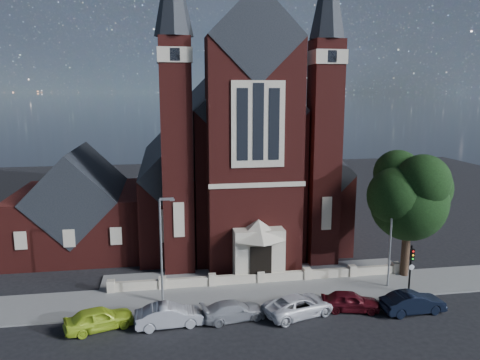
# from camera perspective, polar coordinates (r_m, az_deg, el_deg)

# --- Properties ---
(ground) EXTENTS (120.00, 120.00, 0.00)m
(ground) POSITION_cam_1_polar(r_m,az_deg,el_deg) (47.48, 0.39, -8.49)
(ground) COLOR black
(ground) RESTS_ON ground
(pavement_strip) EXTENTS (60.00, 5.00, 0.12)m
(pavement_strip) POSITION_cam_1_polar(r_m,az_deg,el_deg) (37.90, 3.15, -13.61)
(pavement_strip) COLOR slate
(pavement_strip) RESTS_ON ground
(forecourt_paving) EXTENTS (26.00, 3.00, 0.14)m
(forecourt_paving) POSITION_cam_1_polar(r_m,az_deg,el_deg) (41.50, 1.94, -11.38)
(forecourt_paving) COLOR slate
(forecourt_paving) RESTS_ON ground
(forecourt_wall) EXTENTS (24.00, 0.40, 0.90)m
(forecourt_wall) POSITION_cam_1_polar(r_m,az_deg,el_deg) (39.69, 2.51, -12.44)
(forecourt_wall) COLOR #B6AB91
(forecourt_wall) RESTS_ON ground
(church) EXTENTS (20.01, 34.90, 29.20)m
(church) POSITION_cam_1_polar(r_m,az_deg,el_deg) (53.22, -1.04, 2.67)
(church) COLOR #521915
(church) RESTS_ON ground
(parish_hall) EXTENTS (12.00, 12.20, 10.24)m
(parish_hall) POSITION_cam_1_polar(r_m,az_deg,el_deg) (49.33, -18.91, -3.48)
(parish_hall) COLOR #521915
(parish_hall) RESTS_ON ground
(street_tree) EXTENTS (6.40, 6.60, 10.70)m
(street_tree) POSITION_cam_1_polar(r_m,az_deg,el_deg) (41.25, 20.24, -2.06)
(street_tree) COLOR black
(street_tree) RESTS_ON ground
(street_lamp_left) EXTENTS (1.16, 0.22, 8.09)m
(street_lamp_left) POSITION_cam_1_polar(r_m,az_deg,el_deg) (34.98, -9.47, -7.76)
(street_lamp_left) COLOR gray
(street_lamp_left) RESTS_ON ground
(street_lamp_right) EXTENTS (1.16, 0.22, 8.09)m
(street_lamp_right) POSITION_cam_1_polar(r_m,az_deg,el_deg) (39.19, 18.03, -6.13)
(street_lamp_right) COLOR gray
(street_lamp_right) RESTS_ON ground
(traffic_signal) EXTENTS (0.28, 0.42, 4.00)m
(traffic_signal) POSITION_cam_1_polar(r_m,az_deg,el_deg) (38.92, 20.13, -9.50)
(traffic_signal) COLOR black
(traffic_signal) RESTS_ON ground
(car_lime_van) EXTENTS (4.84, 3.13, 1.53)m
(car_lime_van) POSITION_cam_1_polar(r_m,az_deg,el_deg) (33.72, -16.81, -15.85)
(car_lime_van) COLOR #B4D42A
(car_lime_van) RESTS_ON ground
(car_silver_a) EXTENTS (4.71, 1.97, 1.51)m
(car_silver_a) POSITION_cam_1_polar(r_m,az_deg,el_deg) (33.13, -8.62, -16.02)
(car_silver_a) COLOR #A3A5AB
(car_silver_a) RESTS_ON ground
(car_silver_b) EXTENTS (4.78, 2.55, 1.32)m
(car_silver_b) POSITION_cam_1_polar(r_m,az_deg,el_deg) (33.66, -0.79, -15.62)
(car_silver_b) COLOR #9A9CA1
(car_silver_b) RESTS_ON ground
(car_white_suv) EXTENTS (5.70, 3.87, 1.45)m
(car_white_suv) POSITION_cam_1_polar(r_m,az_deg,el_deg) (34.48, 7.22, -14.92)
(car_white_suv) COLOR white
(car_white_suv) RESTS_ON ground
(car_dark_red) EXTENTS (4.49, 2.61, 1.43)m
(car_dark_red) POSITION_cam_1_polar(r_m,az_deg,el_deg) (35.76, 13.27, -14.17)
(car_dark_red) COLOR #4C0D14
(car_dark_red) RESTS_ON ground
(car_navy) EXTENTS (4.70, 1.88, 1.52)m
(car_navy) POSITION_cam_1_polar(r_m,az_deg,el_deg) (36.69, 20.32, -13.84)
(car_navy) COLOR black
(car_navy) RESTS_ON ground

